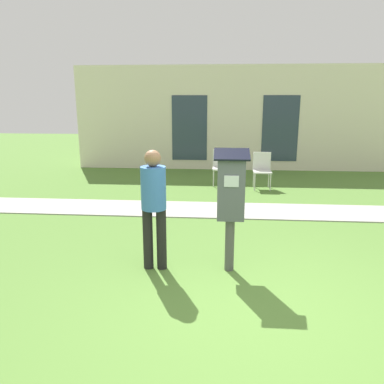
% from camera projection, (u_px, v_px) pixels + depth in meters
% --- Properties ---
extents(ground_plane, '(40.00, 40.00, 0.00)m').
position_uv_depth(ground_plane, '(253.00, 310.00, 4.00)').
color(ground_plane, '#517A33').
extents(sidewalk, '(12.00, 1.10, 0.02)m').
position_uv_depth(sidewalk, '(239.00, 210.00, 7.53)').
color(sidewalk, '#A3A099').
rests_on(sidewalk, ground).
extents(building_facade, '(10.00, 0.26, 3.20)m').
position_uv_depth(building_facade, '(235.00, 119.00, 11.64)').
color(building_facade, beige).
rests_on(building_facade, ground).
extents(parking_meter, '(0.44, 0.31, 1.59)m').
position_uv_depth(parking_meter, '(231.00, 195.00, 4.69)').
color(parking_meter, '#4C4C4C').
rests_on(parking_meter, ground).
extents(person_standing, '(0.32, 0.32, 1.58)m').
position_uv_depth(person_standing, '(154.00, 201.00, 4.77)').
color(person_standing, black).
rests_on(person_standing, ground).
extents(outdoor_chair_left, '(0.44, 0.44, 0.90)m').
position_uv_depth(outdoor_chair_left, '(221.00, 165.00, 9.74)').
color(outdoor_chair_left, silver).
rests_on(outdoor_chair_left, ground).
extents(outdoor_chair_middle, '(0.44, 0.44, 0.90)m').
position_uv_depth(outdoor_chair_middle, '(262.00, 167.00, 9.33)').
color(outdoor_chair_middle, silver).
rests_on(outdoor_chair_middle, ground).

